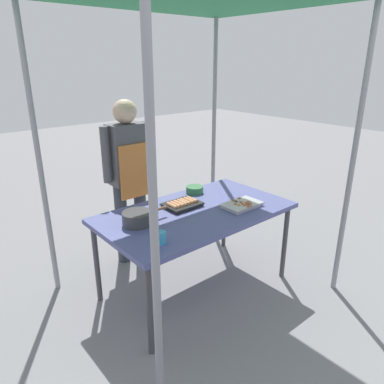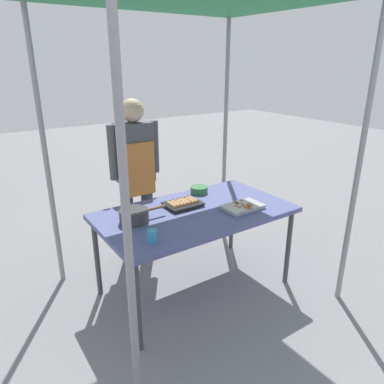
# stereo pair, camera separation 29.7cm
# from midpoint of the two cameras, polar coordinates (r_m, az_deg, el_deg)

# --- Properties ---
(ground_plane) EXTENTS (18.00, 18.00, 0.00)m
(ground_plane) POSITION_cam_midpoint_polar(r_m,az_deg,el_deg) (3.36, 3.12, -14.88)
(ground_plane) COLOR slate
(stall_table) EXTENTS (1.60, 0.90, 0.75)m
(stall_table) POSITION_cam_midpoint_polar(r_m,az_deg,el_deg) (3.01, 3.37, -3.95)
(stall_table) COLOR #4C518C
(stall_table) RESTS_ON ground
(stall_canopy) EXTENTS (2.10, 1.80, 2.39)m
(stall_canopy) POSITION_cam_midpoint_polar(r_m,az_deg,el_deg) (2.77, 4.11, 27.29)
(stall_canopy) COLOR gray
(stall_canopy) RESTS_ON ground
(tray_grilled_sausages) EXTENTS (0.31, 0.23, 0.05)m
(tray_grilled_sausages) POSITION_cam_midpoint_polar(r_m,az_deg,el_deg) (3.07, 1.32, -1.92)
(tray_grilled_sausages) COLOR black
(tray_grilled_sausages) RESTS_ON stall_table
(tray_meat_skewers) EXTENTS (0.34, 0.21, 0.04)m
(tray_meat_skewers) POSITION_cam_midpoint_polar(r_m,az_deg,el_deg) (3.07, 10.82, -2.37)
(tray_meat_skewers) COLOR #ADADB2
(tray_meat_skewers) RESTS_ON stall_table
(cooking_wok) EXTENTS (0.39, 0.23, 0.10)m
(cooking_wok) POSITION_cam_midpoint_polar(r_m,az_deg,el_deg) (2.78, -6.11, -3.75)
(cooking_wok) COLOR #38383A
(cooking_wok) RESTS_ON stall_table
(condiment_bowl) EXTENTS (0.16, 0.16, 0.06)m
(condiment_bowl) POSITION_cam_midpoint_polar(r_m,az_deg,el_deg) (3.38, 3.65, 0.33)
(condiment_bowl) COLOR #33723F
(condiment_bowl) RESTS_ON stall_table
(drink_cup_near_edge) EXTENTS (0.07, 0.07, 0.09)m
(drink_cup_near_edge) POSITION_cam_midpoint_polar(r_m,az_deg,el_deg) (2.48, -2.90, -7.04)
(drink_cup_near_edge) COLOR #338CBF
(drink_cup_near_edge) RESTS_ON stall_table
(vendor_woman) EXTENTS (0.52, 0.23, 1.60)m
(vendor_woman) POSITION_cam_midpoint_polar(r_m,az_deg,el_deg) (3.51, -6.56, 3.84)
(vendor_woman) COLOR #333842
(vendor_woman) RESTS_ON ground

